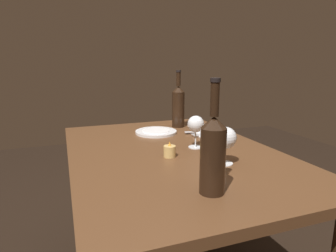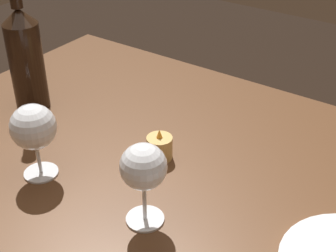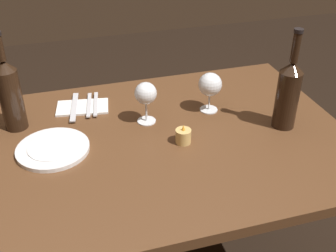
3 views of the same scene
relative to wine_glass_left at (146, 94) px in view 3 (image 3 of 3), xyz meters
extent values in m
cube|color=#56351E|center=(-0.01, 0.12, -0.13)|extent=(1.30, 0.90, 0.04)
cylinder|color=#412816|center=(-0.59, -0.26, -0.50)|extent=(0.06, 0.06, 0.70)
cylinder|color=#412816|center=(0.57, -0.26, -0.50)|extent=(0.06, 0.06, 0.70)
cylinder|color=white|center=(0.00, 0.00, -0.11)|extent=(0.07, 0.07, 0.00)
cylinder|color=white|center=(0.00, 0.00, -0.07)|extent=(0.01, 0.01, 0.08)
sphere|color=white|center=(0.00, 0.00, 0.00)|extent=(0.08, 0.08, 0.08)
cylinder|color=beige|center=(0.00, 0.00, 0.00)|extent=(0.06, 0.06, 0.02)
cylinder|color=white|center=(-0.24, -0.01, -0.11)|extent=(0.07, 0.07, 0.00)
cylinder|color=white|center=(-0.24, -0.01, -0.07)|extent=(0.01, 0.01, 0.07)
sphere|color=white|center=(-0.24, -0.01, 0.00)|extent=(0.09, 0.09, 0.09)
cylinder|color=beige|center=(-0.24, -0.01, -0.01)|extent=(0.07, 0.07, 0.02)
cylinder|color=black|center=(-0.45, 0.16, -0.01)|extent=(0.08, 0.08, 0.20)
cone|color=black|center=(-0.45, 0.16, 0.11)|extent=(0.08, 0.08, 0.03)
cylinder|color=black|center=(-0.45, 0.16, 0.18)|extent=(0.03, 0.03, 0.10)
cylinder|color=black|center=(-0.45, 0.16, 0.24)|extent=(0.03, 0.03, 0.01)
cylinder|color=black|center=(0.44, -0.09, 0.00)|extent=(0.08, 0.08, 0.22)
cone|color=black|center=(0.44, -0.09, 0.12)|extent=(0.08, 0.08, 0.03)
cylinder|color=black|center=(0.44, -0.09, 0.18)|extent=(0.03, 0.03, 0.08)
cylinder|color=#DBB266|center=(-0.08, 0.16, -0.09)|extent=(0.05, 0.05, 0.05)
cylinder|color=white|center=(-0.08, 0.16, -0.09)|extent=(0.04, 0.04, 0.03)
cone|color=#F99E2D|center=(-0.08, 0.16, -0.05)|extent=(0.01, 0.01, 0.02)
cylinder|color=white|center=(0.33, 0.09, -0.10)|extent=(0.23, 0.23, 0.01)
cylinder|color=white|center=(0.33, 0.09, -0.09)|extent=(0.16, 0.16, 0.00)
cube|color=white|center=(0.21, -0.16, -0.11)|extent=(0.21, 0.14, 0.01)
cube|color=silver|center=(0.18, -0.16, -0.10)|extent=(0.04, 0.18, 0.00)
cube|color=silver|center=(0.16, -0.16, -0.10)|extent=(0.04, 0.18, 0.00)
cube|color=silver|center=(0.24, -0.16, -0.10)|extent=(0.05, 0.21, 0.00)
camera|label=1|loc=(-1.18, 0.57, 0.29)|focal=31.03mm
camera|label=2|loc=(0.38, -0.48, 0.47)|focal=52.06mm
camera|label=3|loc=(0.28, 1.24, 0.68)|focal=44.85mm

